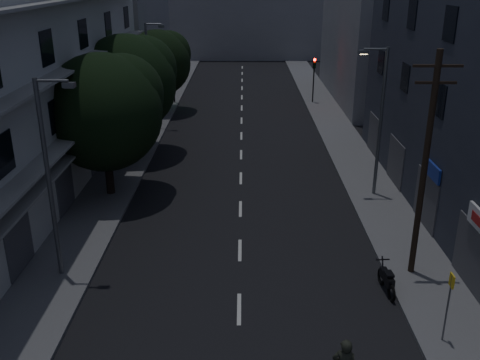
{
  "coord_description": "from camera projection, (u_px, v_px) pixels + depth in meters",
  "views": [
    {
      "loc": [
        0.13,
        -10.23,
        11.66
      ],
      "look_at": [
        0.0,
        12.0,
        3.0
      ],
      "focal_mm": 40.0,
      "sensor_mm": 36.0,
      "label": 1
    }
  ],
  "objects": [
    {
      "name": "ground",
      "position": [
        241.0,
        152.0,
        37.06
      ],
      "size": [
        160.0,
        160.0,
        0.0
      ],
      "primitive_type": "plane",
      "color": "black",
      "rests_on": "ground"
    },
    {
      "name": "sidewalk_left",
      "position": [
        133.0,
        151.0,
        37.08
      ],
      "size": [
        3.0,
        90.0,
        0.15
      ],
      "primitive_type": "cube",
      "color": "#565659",
      "rests_on": "ground"
    },
    {
      "name": "sidewalk_right",
      "position": [
        349.0,
        152.0,
        36.99
      ],
      "size": [
        3.0,
        90.0,
        0.15
      ],
      "primitive_type": "cube",
      "color": "#565659",
      "rests_on": "ground"
    },
    {
      "name": "lane_markings",
      "position": [
        241.0,
        128.0,
        42.88
      ],
      "size": [
        0.15,
        60.5,
        0.01
      ],
      "color": "beige",
      "rests_on": "ground"
    },
    {
      "name": "building_left",
      "position": [
        13.0,
        67.0,
        28.07
      ],
      "size": [
        7.0,
        36.0,
        14.0
      ],
      "color": "#B7B7B1",
      "rests_on": "ground"
    },
    {
      "name": "building_far_left",
      "position": [
        127.0,
        10.0,
        55.66
      ],
      "size": [
        6.0,
        20.0,
        16.0
      ],
      "primitive_type": "cube",
      "color": "slate",
      "rests_on": "ground"
    },
    {
      "name": "building_far_right",
      "position": [
        369.0,
        31.0,
        50.48
      ],
      "size": [
        6.0,
        20.0,
        13.0
      ],
      "primitive_type": "cube",
      "color": "slate",
      "rests_on": "ground"
    },
    {
      "name": "building_far_end",
      "position": [
        242.0,
        22.0,
        77.18
      ],
      "size": [
        24.0,
        8.0,
        10.0
      ],
      "primitive_type": "cube",
      "color": "slate",
      "rests_on": "ground"
    },
    {
      "name": "tree_near",
      "position": [
        105.0,
        108.0,
        28.2
      ],
      "size": [
        6.26,
        6.26,
        7.73
      ],
      "color": "black",
      "rests_on": "sidewalk_left"
    },
    {
      "name": "tree_mid",
      "position": [
        128.0,
        80.0,
        34.78
      ],
      "size": [
        6.44,
        6.44,
        7.92
      ],
      "color": "black",
      "rests_on": "sidewalk_left"
    },
    {
      "name": "tree_far",
      "position": [
        158.0,
        60.0,
        46.17
      ],
      "size": [
        5.68,
        5.68,
        7.02
      ],
      "color": "black",
      "rests_on": "sidewalk_left"
    },
    {
      "name": "traffic_signal_far_right",
      "position": [
        314.0,
        71.0,
        49.7
      ],
      "size": [
        0.28,
        0.37,
        4.1
      ],
      "color": "black",
      "rests_on": "sidewalk_right"
    },
    {
      "name": "traffic_signal_far_left",
      "position": [
        173.0,
        71.0,
        49.57
      ],
      "size": [
        0.28,
        0.37,
        4.1
      ],
      "color": "black",
      "rests_on": "sidewalk_left"
    },
    {
      "name": "street_lamp_left_near",
      "position": [
        51.0,
        171.0,
        20.31
      ],
      "size": [
        1.51,
        0.25,
        8.0
      ],
      "color": "#54565B",
      "rests_on": "sidewalk_left"
    },
    {
      "name": "street_lamp_right",
      "position": [
        379.0,
        116.0,
        28.21
      ],
      "size": [
        1.51,
        0.25,
        8.0
      ],
      "color": "#585C60",
      "rests_on": "sidewalk_right"
    },
    {
      "name": "street_lamp_left_far",
      "position": [
        150.0,
        70.0,
        41.24
      ],
      "size": [
        1.51,
        0.25,
        8.0
      ],
      "color": "slate",
      "rests_on": "sidewalk_left"
    },
    {
      "name": "utility_pole",
      "position": [
        425.0,
        163.0,
        20.35
      ],
      "size": [
        1.8,
        0.24,
        9.0
      ],
      "color": "black",
      "rests_on": "sidewalk_right"
    },
    {
      "name": "bus_stop_sign",
      "position": [
        449.0,
        296.0,
        17.3
      ],
      "size": [
        0.06,
        0.35,
        2.52
      ],
      "color": "#595B60",
      "rests_on": "sidewalk_right"
    },
    {
      "name": "motorcycle",
      "position": [
        387.0,
        281.0,
        20.76
      ],
      "size": [
        0.55,
        1.9,
        1.22
      ],
      "rotation": [
        0.0,
        0.0,
        0.08
      ],
      "color": "black",
      "rests_on": "ground"
    }
  ]
}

